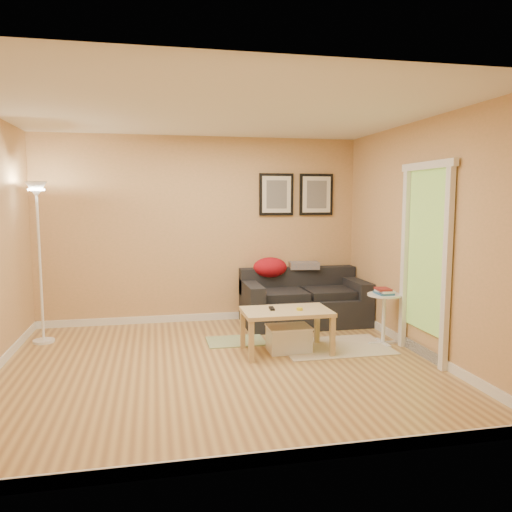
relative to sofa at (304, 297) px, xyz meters
name	(u,v)px	position (x,y,z in m)	size (l,w,h in m)	color
floor	(221,366)	(-1.38, -1.53, -0.38)	(4.50, 4.50, 0.00)	tan
ceiling	(219,111)	(-1.38, -1.53, 2.23)	(4.50, 4.50, 0.00)	white
wall_back	(201,230)	(-1.38, 0.47, 0.92)	(4.50, 4.50, 0.00)	tan
wall_front	(262,270)	(-1.38, -3.53, 0.92)	(4.50, 4.50, 0.00)	tan
wall_right	(422,239)	(0.87, -1.53, 0.92)	(4.00, 4.00, 0.00)	tan
baseboard_back	(202,317)	(-1.38, 0.46, -0.33)	(4.50, 0.02, 0.10)	white
baseboard_front	(261,459)	(-1.38, -3.52, -0.33)	(4.50, 0.02, 0.10)	white
baseboard_right	(417,348)	(0.86, -1.53, -0.33)	(0.02, 4.00, 0.10)	white
sofa	(304,297)	(0.00, 0.00, 0.00)	(1.70, 0.90, 0.75)	black
red_throw	(270,267)	(-0.43, 0.27, 0.40)	(0.48, 0.36, 0.28)	#B61023
plaid_throw	(304,265)	(0.09, 0.31, 0.41)	(0.42, 0.26, 0.10)	#A1815E
framed_print_left	(276,194)	(-0.30, 0.45, 1.43)	(0.50, 0.04, 0.60)	black
framed_print_right	(316,195)	(0.30, 0.45, 1.43)	(0.50, 0.04, 0.60)	black
area_rug	(335,347)	(0.02, -1.15, -0.37)	(1.25, 0.85, 0.01)	beige
green_runner	(236,341)	(-1.08, -0.68, -0.37)	(0.70, 0.50, 0.01)	#668C4C
coffee_table	(286,331)	(-0.59, -1.21, -0.13)	(0.99, 0.60, 0.49)	tan
remote_control	(272,308)	(-0.75, -1.16, 0.13)	(0.05, 0.16, 0.02)	black
tape_roll	(300,309)	(-0.45, -1.27, 0.13)	(0.07, 0.07, 0.03)	yellow
storage_bin	(289,338)	(-0.55, -1.18, -0.23)	(0.49, 0.36, 0.30)	white
side_table	(384,319)	(0.64, -1.13, -0.07)	(0.40, 0.40, 0.61)	white
book_stack	(384,291)	(0.63, -1.14, 0.27)	(0.17, 0.23, 0.07)	#2C5B84
floor_lamp	(40,267)	(-3.38, -0.23, 0.55)	(0.25, 0.25, 1.95)	white
doorway	(424,265)	(0.82, -1.68, 0.65)	(0.12, 1.01, 2.13)	white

